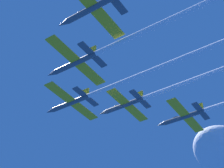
{
  "coord_description": "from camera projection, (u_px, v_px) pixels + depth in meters",
  "views": [
    {
      "loc": [
        -59.42,
        -52.2,
        -55.12
      ],
      "look_at": [
        -0.36,
        -13.31,
        -0.03
      ],
      "focal_mm": 58.02,
      "sensor_mm": 36.0,
      "label": 1
    }
  ],
  "objects": [
    {
      "name": "jet_lead",
      "position": [
        135.0,
        77.0,
        86.38
      ],
      "size": [
        19.21,
        65.76,
        3.18
      ],
      "color": "#4C5660"
    },
    {
      "name": "jet_left_wing",
      "position": [
        150.0,
        28.0,
        74.74
      ],
      "size": [
        19.21,
        66.17,
        3.18
      ],
      "color": "#4C5660"
    },
    {
      "name": "jet_right_wing",
      "position": [
        186.0,
        83.0,
        90.72
      ],
      "size": [
        19.21,
        62.52,
        3.18
      ],
      "color": "#4C5660"
    }
  ]
}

